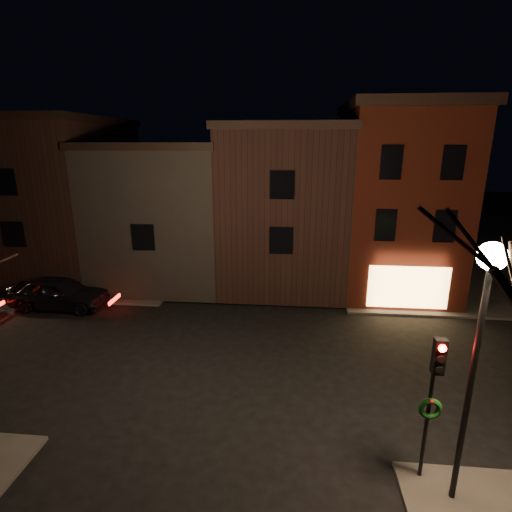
{
  "coord_description": "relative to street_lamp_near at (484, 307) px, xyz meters",
  "views": [
    {
      "loc": [
        2.14,
        -14.28,
        8.56
      ],
      "look_at": [
        0.33,
        4.27,
        3.2
      ],
      "focal_mm": 28.0,
      "sensor_mm": 36.0,
      "label": 1
    }
  ],
  "objects": [
    {
      "name": "ground",
      "position": [
        -6.2,
        6.0,
        -5.18
      ],
      "size": [
        120.0,
        120.0,
        0.0
      ],
      "primitive_type": "plane",
      "color": "black",
      "rests_on": "ground"
    },
    {
      "name": "sidewalk_far_right",
      "position": [
        13.8,
        26.0,
        -5.12
      ],
      "size": [
        30.0,
        30.0,
        0.12
      ],
      "primitive_type": "cube",
      "color": "#2D2B28",
      "rests_on": "ground"
    },
    {
      "name": "sidewalk_far_left",
      "position": [
        -26.2,
        26.0,
        -5.12
      ],
      "size": [
        30.0,
        30.0,
        0.12
      ],
      "primitive_type": "cube",
      "color": "#2D2B28",
      "rests_on": "ground"
    },
    {
      "name": "corner_building",
      "position": [
        1.8,
        15.47,
        0.22
      ],
      "size": [
        6.5,
        8.5,
        10.5
      ],
      "color": "#49160D",
      "rests_on": "ground"
    },
    {
      "name": "row_building_a",
      "position": [
        -4.7,
        16.5,
        -0.34
      ],
      "size": [
        7.3,
        10.3,
        9.4
      ],
      "color": "black",
      "rests_on": "ground"
    },
    {
      "name": "row_building_b",
      "position": [
        -11.95,
        16.5,
        -0.85
      ],
      "size": [
        7.8,
        10.3,
        8.4
      ],
      "color": "black",
      "rests_on": "ground"
    },
    {
      "name": "row_building_c",
      "position": [
        -19.2,
        16.5,
        -0.09
      ],
      "size": [
        7.3,
        10.3,
        9.9
      ],
      "color": "black",
      "rests_on": "ground"
    },
    {
      "name": "street_lamp_near",
      "position": [
        0.0,
        0.0,
        0.0
      ],
      "size": [
        0.6,
        0.6,
        6.48
      ],
      "color": "black",
      "rests_on": "sidewalk_near_right"
    },
    {
      "name": "traffic_signal",
      "position": [
        -0.6,
        0.49,
        -2.37
      ],
      "size": [
        0.58,
        0.38,
        4.05
      ],
      "color": "black",
      "rests_on": "sidewalk_near_right"
    },
    {
      "name": "parked_car_a",
      "position": [
        -16.35,
        10.35,
        -4.32
      ],
      "size": [
        5.07,
        2.09,
        1.72
      ],
      "primitive_type": "imported",
      "rotation": [
        0.0,
        0.0,
        1.56
      ],
      "color": "black",
      "rests_on": "ground"
    }
  ]
}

